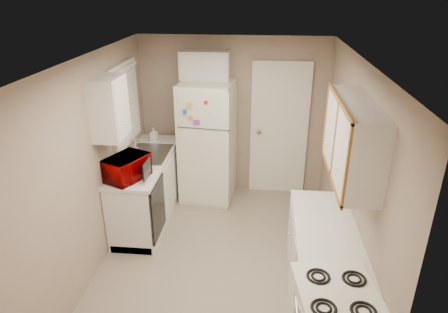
# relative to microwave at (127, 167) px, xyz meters

# --- Properties ---
(floor) EXTENTS (3.80, 3.80, 0.00)m
(floor) POSITION_rel_microwave_xyz_m (1.15, -0.29, -1.05)
(floor) COLOR tan
(floor) RESTS_ON ground
(ceiling) EXTENTS (3.80, 3.80, 0.00)m
(ceiling) POSITION_rel_microwave_xyz_m (1.15, -0.29, 1.35)
(ceiling) COLOR white
(ceiling) RESTS_ON floor
(wall_left) EXTENTS (3.80, 3.80, 0.00)m
(wall_left) POSITION_rel_microwave_xyz_m (-0.25, -0.29, 0.15)
(wall_left) COLOR gray
(wall_left) RESTS_ON floor
(wall_right) EXTENTS (3.80, 3.80, 0.00)m
(wall_right) POSITION_rel_microwave_xyz_m (2.55, -0.29, 0.15)
(wall_right) COLOR gray
(wall_right) RESTS_ON floor
(wall_back) EXTENTS (2.80, 2.80, 0.00)m
(wall_back) POSITION_rel_microwave_xyz_m (1.15, 1.61, 0.15)
(wall_back) COLOR gray
(wall_back) RESTS_ON floor
(wall_front) EXTENTS (2.80, 2.80, 0.00)m
(wall_front) POSITION_rel_microwave_xyz_m (1.15, -2.19, 0.15)
(wall_front) COLOR gray
(wall_front) RESTS_ON floor
(left_counter) EXTENTS (0.60, 1.80, 0.90)m
(left_counter) POSITION_rel_microwave_xyz_m (0.05, 0.61, -0.60)
(left_counter) COLOR silver
(left_counter) RESTS_ON floor
(dishwasher) EXTENTS (0.03, 0.58, 0.72)m
(dishwasher) POSITION_rel_microwave_xyz_m (0.34, 0.01, -0.56)
(dishwasher) COLOR black
(dishwasher) RESTS_ON floor
(sink) EXTENTS (0.54, 0.74, 0.16)m
(sink) POSITION_rel_microwave_xyz_m (0.05, 0.76, -0.19)
(sink) COLOR gray
(sink) RESTS_ON left_counter
(microwave) EXTENTS (0.59, 0.47, 0.34)m
(microwave) POSITION_rel_microwave_xyz_m (0.00, 0.00, 0.00)
(microwave) COLOR #790000
(microwave) RESTS_ON left_counter
(soap_bottle) EXTENTS (0.11, 0.11, 0.21)m
(soap_bottle) POSITION_rel_microwave_xyz_m (0.00, 1.25, -0.05)
(soap_bottle) COLOR silver
(soap_bottle) RESTS_ON left_counter
(window_blinds) EXTENTS (0.10, 0.98, 1.08)m
(window_blinds) POSITION_rel_microwave_xyz_m (-0.21, 0.76, 0.55)
(window_blinds) COLOR silver
(window_blinds) RESTS_ON wall_left
(upper_cabinet_left) EXTENTS (0.30, 0.45, 0.70)m
(upper_cabinet_left) POSITION_rel_microwave_xyz_m (-0.10, -0.07, 0.75)
(upper_cabinet_left) COLOR silver
(upper_cabinet_left) RESTS_ON wall_left
(refrigerator) EXTENTS (0.82, 0.80, 1.80)m
(refrigerator) POSITION_rel_microwave_xyz_m (0.80, 1.28, -0.15)
(refrigerator) COLOR silver
(refrigerator) RESTS_ON floor
(cabinet_over_fridge) EXTENTS (0.70, 0.30, 0.40)m
(cabinet_over_fridge) POSITION_rel_microwave_xyz_m (0.75, 1.46, 0.95)
(cabinet_over_fridge) COLOR silver
(cabinet_over_fridge) RESTS_ON wall_back
(interior_door) EXTENTS (0.86, 0.06, 2.08)m
(interior_door) POSITION_rel_microwave_xyz_m (1.85, 1.57, -0.03)
(interior_door) COLOR silver
(interior_door) RESTS_ON floor
(right_counter) EXTENTS (0.60, 2.00, 0.90)m
(right_counter) POSITION_rel_microwave_xyz_m (2.25, -1.09, -0.60)
(right_counter) COLOR silver
(right_counter) RESTS_ON floor
(upper_cabinet_right) EXTENTS (0.30, 1.20, 0.70)m
(upper_cabinet_right) POSITION_rel_microwave_xyz_m (2.40, -0.79, 0.75)
(upper_cabinet_right) COLOR silver
(upper_cabinet_right) RESTS_ON wall_right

